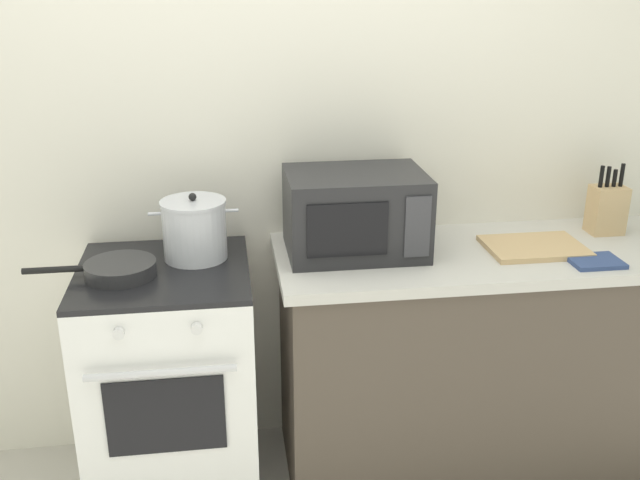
{
  "coord_description": "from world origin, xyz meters",
  "views": [
    {
      "loc": [
        -0.12,
        -1.77,
        1.9
      ],
      "look_at": [
        0.21,
        0.6,
        1.0
      ],
      "focal_mm": 40.29,
      "sensor_mm": 36.0,
      "label": 1
    }
  ],
  "objects_px": {
    "stock_pot": "(195,229)",
    "cutting_board": "(534,247)",
    "frying_pan": "(118,269)",
    "oven_mitt": "(595,261)",
    "microwave": "(355,213)",
    "knife_block": "(607,209)",
    "stove": "(172,383)"
  },
  "relations": [
    {
      "from": "stock_pot",
      "to": "frying_pan",
      "type": "xyz_separation_m",
      "value": [
        -0.26,
        -0.13,
        -0.08
      ]
    },
    {
      "from": "stove",
      "to": "microwave",
      "type": "distance_m",
      "value": 0.93
    },
    {
      "from": "knife_block",
      "to": "oven_mitt",
      "type": "relative_size",
      "value": 1.56
    },
    {
      "from": "frying_pan",
      "to": "knife_block",
      "type": "distance_m",
      "value": 1.87
    },
    {
      "from": "stock_pot",
      "to": "oven_mitt",
      "type": "xyz_separation_m",
      "value": [
        1.41,
        -0.25,
        -0.1
      ]
    },
    {
      "from": "microwave",
      "to": "cutting_board",
      "type": "bearing_deg",
      "value": -6.66
    },
    {
      "from": "cutting_board",
      "to": "knife_block",
      "type": "relative_size",
      "value": 1.29
    },
    {
      "from": "microwave",
      "to": "cutting_board",
      "type": "height_order",
      "value": "microwave"
    },
    {
      "from": "stove",
      "to": "knife_block",
      "type": "relative_size",
      "value": 3.28
    },
    {
      "from": "stock_pot",
      "to": "frying_pan",
      "type": "relative_size",
      "value": 0.72
    },
    {
      "from": "frying_pan",
      "to": "cutting_board",
      "type": "bearing_deg",
      "value": 1.52
    },
    {
      "from": "cutting_board",
      "to": "knife_block",
      "type": "bearing_deg",
      "value": 21.69
    },
    {
      "from": "frying_pan",
      "to": "cutting_board",
      "type": "height_order",
      "value": "frying_pan"
    },
    {
      "from": "knife_block",
      "to": "stock_pot",
      "type": "bearing_deg",
      "value": -178.31
    },
    {
      "from": "frying_pan",
      "to": "stove",
      "type": "bearing_deg",
      "value": 15.23
    },
    {
      "from": "cutting_board",
      "to": "knife_block",
      "type": "height_order",
      "value": "knife_block"
    },
    {
      "from": "stock_pot",
      "to": "stove",
      "type": "bearing_deg",
      "value": -140.85
    },
    {
      "from": "knife_block",
      "to": "stove",
      "type": "bearing_deg",
      "value": -175.3
    },
    {
      "from": "microwave",
      "to": "knife_block",
      "type": "relative_size",
      "value": 1.79
    },
    {
      "from": "stock_pot",
      "to": "knife_block",
      "type": "bearing_deg",
      "value": 1.69
    },
    {
      "from": "stove",
      "to": "oven_mitt",
      "type": "bearing_deg",
      "value": -5.95
    },
    {
      "from": "stove",
      "to": "knife_block",
      "type": "height_order",
      "value": "knife_block"
    },
    {
      "from": "oven_mitt",
      "to": "knife_block",
      "type": "bearing_deg",
      "value": 57.1
    },
    {
      "from": "stock_pot",
      "to": "oven_mitt",
      "type": "relative_size",
      "value": 1.76
    },
    {
      "from": "microwave",
      "to": "oven_mitt",
      "type": "bearing_deg",
      "value": -16.06
    },
    {
      "from": "cutting_board",
      "to": "oven_mitt",
      "type": "relative_size",
      "value": 2.0
    },
    {
      "from": "stock_pot",
      "to": "cutting_board",
      "type": "distance_m",
      "value": 1.26
    },
    {
      "from": "frying_pan",
      "to": "oven_mitt",
      "type": "relative_size",
      "value": 2.45
    },
    {
      "from": "cutting_board",
      "to": "oven_mitt",
      "type": "bearing_deg",
      "value": -45.37
    },
    {
      "from": "microwave",
      "to": "knife_block",
      "type": "distance_m",
      "value": 1.02
    },
    {
      "from": "stove",
      "to": "stock_pot",
      "type": "xyz_separation_m",
      "value": [
        0.12,
        0.09,
        0.57
      ]
    },
    {
      "from": "cutting_board",
      "to": "oven_mitt",
      "type": "height_order",
      "value": "cutting_board"
    }
  ]
}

